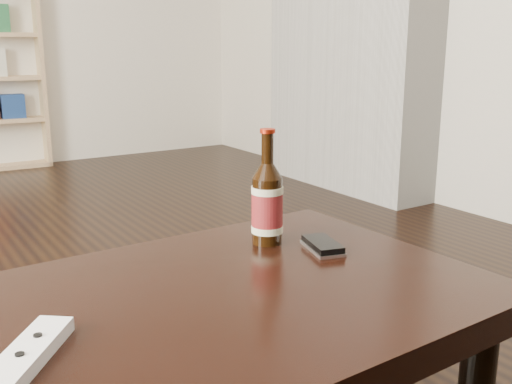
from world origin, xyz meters
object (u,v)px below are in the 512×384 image
coffee_table (177,336)px  beer_bottle (267,204)px  phone (323,246)px  remote (28,354)px

coffee_table → beer_bottle: (0.32, 0.19, 0.15)m
beer_bottle → phone: 0.15m
beer_bottle → remote: beer_bottle is taller
phone → remote: remote is taller
beer_bottle → remote: bearing=-157.0°
coffee_table → phone: 0.41m
coffee_table → beer_bottle: bearing=30.5°
coffee_table → phone: phone is taller
beer_bottle → phone: bearing=-55.2°
coffee_table → beer_bottle: beer_bottle is taller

